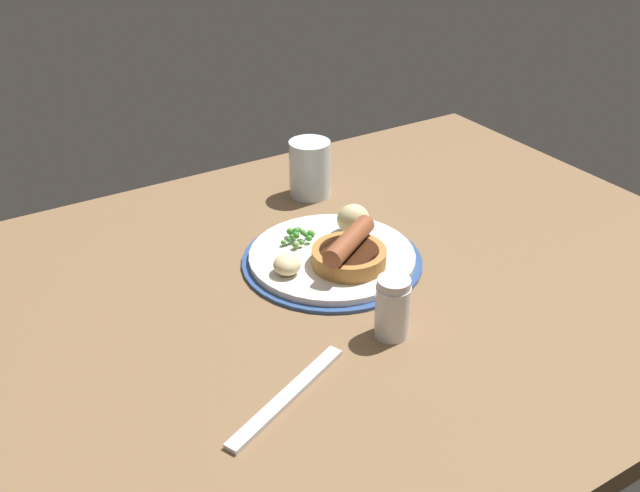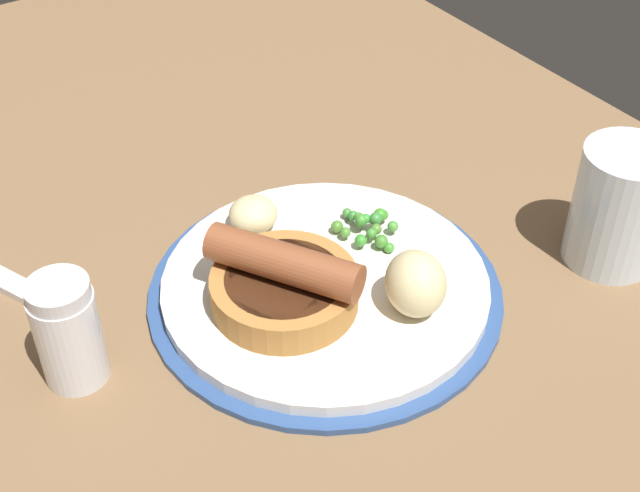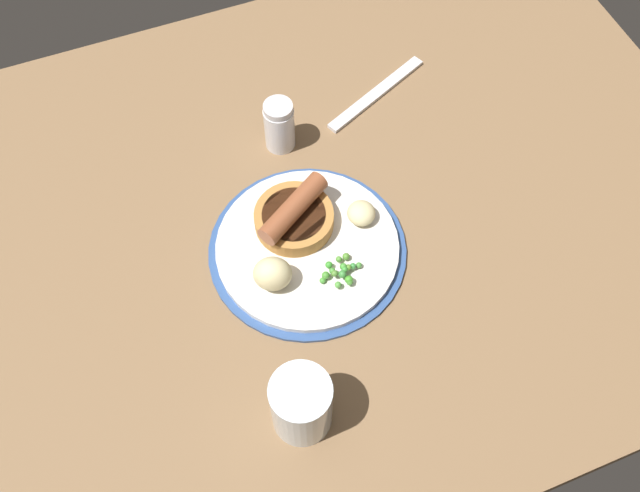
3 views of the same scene
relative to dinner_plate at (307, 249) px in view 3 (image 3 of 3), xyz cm
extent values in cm
cube|color=brown|center=(-2.66, -4.45, -2.07)|extent=(110.00, 80.00, 3.00)
cylinder|color=#2D4C84|center=(0.00, 0.00, -0.32)|extent=(24.27, 24.27, 0.50)
cylinder|color=silver|center=(0.00, 0.00, 0.13)|extent=(22.33, 22.33, 1.40)
cylinder|color=#AD7538|center=(0.37, -3.48, 1.95)|extent=(9.74, 9.74, 2.23)
cylinder|color=#472614|center=(0.37, -3.48, 2.92)|extent=(7.79, 7.79, 0.30)
cylinder|color=brown|center=(0.37, -3.48, 4.35)|extent=(10.20, 7.60, 2.56)
sphere|color=#4B9439|center=(-1.25, 6.71, 1.61)|extent=(0.80, 0.80, 0.80)
sphere|color=#418929|center=(-2.95, 4.87, 1.94)|extent=(0.82, 0.82, 0.82)
sphere|color=#448637|center=(-4.61, 5.08, 1.36)|extent=(0.73, 0.73, 0.73)
sphere|color=green|center=(-2.77, 5.30, 2.01)|extent=(0.74, 0.74, 0.74)
sphere|color=green|center=(-1.26, 3.86, 1.62)|extent=(0.87, 0.87, 0.87)
sphere|color=#4B8B33|center=(-2.66, 3.55, 1.55)|extent=(0.75, 0.75, 0.75)
sphere|color=#3A8539|center=(-2.15, 5.82, 2.11)|extent=(0.94, 0.94, 0.94)
sphere|color=#458D33|center=(-2.70, 6.88, 1.65)|extent=(0.80, 0.80, 0.80)
sphere|color=#42892E|center=(-0.39, 5.01, 1.61)|extent=(0.95, 0.95, 0.95)
sphere|color=#4E8432|center=(-1.39, 5.30, 1.90)|extent=(0.81, 0.81, 0.81)
sphere|color=green|center=(-2.58, 4.90, 2.06)|extent=(0.85, 0.85, 0.85)
sphere|color=#36883A|center=(-3.85, 5.06, 1.63)|extent=(0.74, 0.74, 0.74)
sphere|color=#4C852F|center=(-3.62, 3.49, 1.47)|extent=(0.90, 0.90, 0.90)
sphere|color=#3D9227|center=(-3.09, 6.60, 1.78)|extent=(0.98, 0.98, 0.98)
sphere|color=#418A33|center=(-1.29, 4.82, 1.80)|extent=(0.75, 0.75, 0.75)
sphere|color=#4E872C|center=(-3.23, 5.12, 1.85)|extent=(0.74, 0.74, 0.74)
sphere|color=#428E33|center=(0.13, 5.34, 1.21)|extent=(0.76, 0.76, 0.76)
ellipsoid|color=beige|center=(5.51, 3.23, 2.98)|extent=(5.65, 5.30, 4.30)
ellipsoid|color=beige|center=(-7.55, -1.15, 2.07)|extent=(3.86, 3.88, 2.47)
cube|color=silver|center=(-18.09, -19.98, -0.27)|extent=(17.14, 8.65, 0.60)
cylinder|color=silver|center=(8.00, 19.14, 3.92)|extent=(6.48, 6.48, 8.97)
cylinder|color=silver|center=(-2.86, -16.90, 2.71)|extent=(4.00, 4.00, 6.55)
cylinder|color=silver|center=(-2.86, -16.90, 6.49)|extent=(3.80, 3.80, 1.00)
camera|label=1|loc=(-44.10, -68.61, 50.16)|focal=40.00mm
camera|label=2|loc=(36.95, -25.37, 41.46)|focal=50.00mm
camera|label=3|loc=(14.48, 40.72, 75.55)|focal=40.00mm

